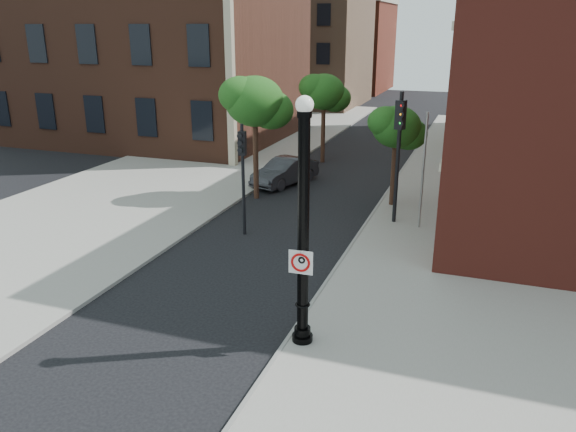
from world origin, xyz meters
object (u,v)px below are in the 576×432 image
at_px(no_parking_sign, 301,262).
at_px(traffic_signal_left, 243,162).
at_px(parked_car, 285,171).
at_px(traffic_signal_right, 399,137).
at_px(lamppost, 303,239).

xyz_separation_m(no_parking_sign, traffic_signal_left, (-4.51, 6.82, 0.54)).
distance_m(parked_car, traffic_signal_left, 7.55).
distance_m(traffic_signal_left, traffic_signal_right, 6.01).
xyz_separation_m(lamppost, traffic_signal_right, (0.64, 9.68, 0.69)).
distance_m(lamppost, traffic_signal_right, 9.73).
relative_size(no_parking_sign, traffic_signal_left, 0.14).
distance_m(no_parking_sign, traffic_signal_right, 9.94).
bearing_deg(parked_car, lamppost, -50.69).
xyz_separation_m(parked_car, traffic_signal_right, (6.11, -4.15, 2.85)).
bearing_deg(lamppost, no_parking_sign, -91.68).
height_order(no_parking_sign, parked_car, no_parking_sign).
distance_m(no_parking_sign, parked_car, 15.11).
bearing_deg(no_parking_sign, traffic_signal_right, 83.95).
bearing_deg(traffic_signal_right, parked_car, 167.78).
relative_size(parked_car, traffic_signal_right, 0.76).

